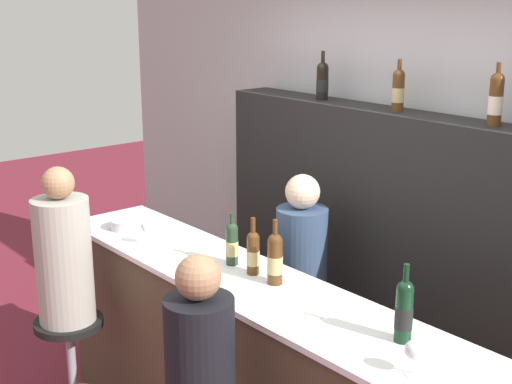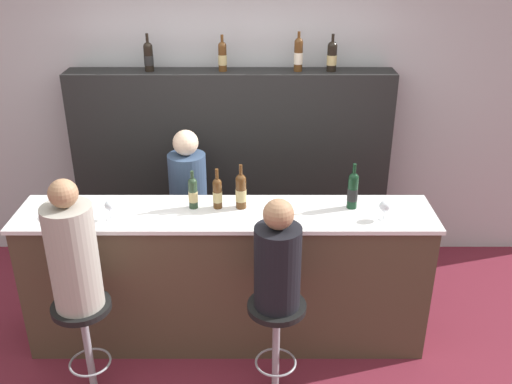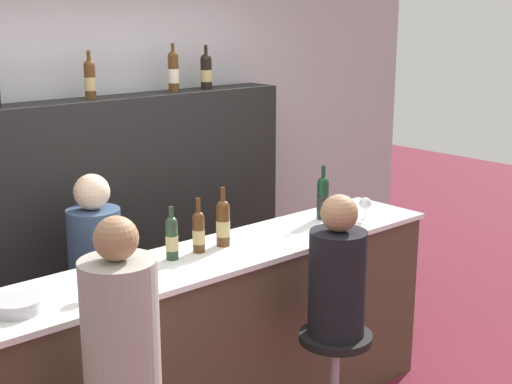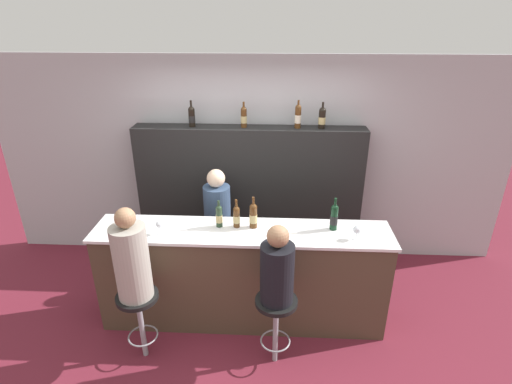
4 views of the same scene
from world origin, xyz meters
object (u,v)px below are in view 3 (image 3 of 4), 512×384
(wine_bottle_backbar_1, at_px, (90,79))
(bartender, at_px, (98,304))
(wine_glass_1, at_px, (365,204))
(wine_bottle_counter_0, at_px, (172,237))
(wine_bottle_backbar_3, at_px, (206,71))
(guest_seated_right, at_px, (337,275))
(metal_bowl, at_px, (18,305))
(guest_seated_left, at_px, (121,336))
(wine_bottle_counter_2, at_px, (223,222))
(wine_glass_0, at_px, (94,275))
(bar_stool_right, at_px, (335,361))
(wine_bottle_counter_1, at_px, (199,231))
(wine_bottle_counter_3, at_px, (323,197))
(wine_bottle_backbar_2, at_px, (173,71))

(wine_bottle_backbar_1, height_order, bartender, wine_bottle_backbar_1)
(wine_glass_1, bearing_deg, bartender, 151.00)
(wine_bottle_counter_0, xyz_separation_m, wine_glass_1, (1.31, -0.18, -0.02))
(bartender, bearing_deg, wine_bottle_backbar_3, 21.78)
(wine_bottle_backbar_3, relative_size, guest_seated_right, 0.41)
(metal_bowl, bearing_deg, guest_seated_left, -68.71)
(wine_bottle_counter_2, bearing_deg, wine_glass_1, -10.33)
(wine_glass_1, relative_size, bartender, 0.09)
(wine_bottle_backbar_3, height_order, wine_glass_0, wine_bottle_backbar_3)
(wine_bottle_counter_2, height_order, bar_stool_right, wine_bottle_counter_2)
(wine_bottle_counter_2, bearing_deg, wine_bottle_counter_1, 180.00)
(wine_glass_0, distance_m, bar_stool_right, 1.36)
(wine_glass_0, bearing_deg, wine_bottle_counter_2, 11.38)
(wine_bottle_counter_3, distance_m, guest_seated_right, 0.85)
(wine_bottle_counter_1, bearing_deg, wine_glass_1, -8.85)
(wine_bottle_counter_0, xyz_separation_m, wine_bottle_backbar_1, (0.17, 1.08, 0.72))
(wine_bottle_backbar_3, bearing_deg, guest_seated_left, -135.57)
(wine_bottle_counter_1, relative_size, wine_bottle_backbar_1, 1.00)
(bartender, bearing_deg, wine_bottle_counter_0, -79.51)
(wine_bottle_backbar_2, distance_m, guest_seated_left, 2.40)
(wine_bottle_counter_1, height_order, wine_bottle_backbar_2, wine_bottle_backbar_2)
(wine_bottle_counter_3, bearing_deg, wine_glass_1, -42.80)
(bar_stool_right, bearing_deg, wine_glass_0, 158.25)
(wine_bottle_counter_0, xyz_separation_m, guest_seated_right, (0.57, -0.62, -0.17))
(wine_glass_0, height_order, guest_seated_left, guest_seated_left)
(guest_seated_right, bearing_deg, metal_bowl, 160.66)
(wine_bottle_counter_0, height_order, bartender, bartender)
(wine_bottle_counter_1, bearing_deg, bar_stool_right, -57.12)
(wine_bottle_counter_0, relative_size, guest_seated_right, 0.38)
(wine_bottle_counter_1, bearing_deg, wine_bottle_counter_3, 0.00)
(guest_seated_left, distance_m, guest_seated_right, 1.25)
(wine_bottle_counter_2, xyz_separation_m, metal_bowl, (-1.21, -0.11, -0.10))
(metal_bowl, bearing_deg, wine_bottle_backbar_3, 31.68)
(wine_bottle_counter_2, xyz_separation_m, guest_seated_right, (0.24, -0.62, -0.18))
(bar_stool_right, bearing_deg, guest_seated_right, 135.00)
(wine_bottle_counter_1, distance_m, wine_bottle_backbar_3, 1.58)
(metal_bowl, bearing_deg, wine_bottle_counter_0, 7.48)
(guest_seated_left, height_order, bar_stool_right, guest_seated_left)
(wine_bottle_backbar_2, distance_m, bartender, 1.63)
(guest_seated_right, distance_m, bartender, 1.46)
(metal_bowl, distance_m, bartender, 1.14)
(wine_bottle_counter_0, relative_size, bar_stool_right, 0.39)
(guest_seated_left, bearing_deg, guest_seated_right, 0.00)
(wine_glass_0, bearing_deg, wine_bottle_backbar_3, 38.06)
(wine_bottle_counter_2, xyz_separation_m, wine_bottle_counter_3, (0.78, 0.00, 0.00))
(wine_glass_0, bearing_deg, wine_bottle_counter_3, 6.09)
(guest_seated_right, bearing_deg, wine_bottle_backbar_1, 103.43)
(wine_bottle_backbar_1, xyz_separation_m, wine_bottle_backbar_3, (0.89, 0.00, 0.00))
(wine_glass_1, bearing_deg, wine_bottle_counter_2, 169.67)
(wine_bottle_backbar_3, distance_m, guest_seated_right, 1.98)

